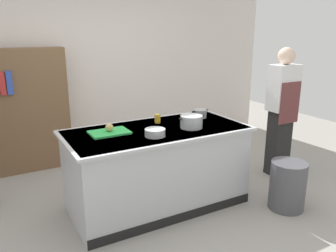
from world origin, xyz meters
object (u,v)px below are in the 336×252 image
(sauce_pan, at_px, (200,114))
(bookshelf, at_px, (27,111))
(onion, at_px, (109,127))
(juice_cup, at_px, (158,119))
(stock_pot, at_px, (191,122))
(person_chef, at_px, (282,109))
(mixing_bowl, at_px, (155,133))
(trash_bin, at_px, (288,185))

(sauce_pan, xyz_separation_m, bookshelf, (-1.77, 1.62, -0.10))
(onion, bearing_deg, bookshelf, 109.31)
(onion, bearing_deg, juice_cup, 10.39)
(bookshelf, bearing_deg, juice_cup, -52.45)
(sauce_pan, bearing_deg, stock_pot, -136.01)
(sauce_pan, relative_size, person_chef, 0.13)
(onion, distance_m, sauce_pan, 1.18)
(mixing_bowl, height_order, trash_bin, mixing_bowl)
(juice_cup, bearing_deg, person_chef, -8.05)
(stock_pot, xyz_separation_m, trash_bin, (0.87, -0.64, -0.70))
(sauce_pan, height_order, juice_cup, sauce_pan)
(juice_cup, relative_size, person_chef, 0.06)
(stock_pot, bearing_deg, trash_bin, -36.30)
(onion, xyz_separation_m, mixing_bowl, (0.36, -0.32, -0.02))
(juice_cup, bearing_deg, bookshelf, 127.55)
(onion, distance_m, person_chef, 2.36)
(onion, relative_size, person_chef, 0.05)
(onion, xyz_separation_m, juice_cup, (0.62, 0.11, -0.01))
(mixing_bowl, distance_m, person_chef, 2.00)
(sauce_pan, relative_size, trash_bin, 0.42)
(juice_cup, xyz_separation_m, bookshelf, (-1.21, 1.58, -0.10))
(onion, height_order, mixing_bowl, onion)
(sauce_pan, relative_size, mixing_bowl, 1.09)
(juice_cup, relative_size, bookshelf, 0.06)
(mixing_bowl, relative_size, juice_cup, 2.08)
(trash_bin, relative_size, bookshelf, 0.32)
(stock_pot, relative_size, bookshelf, 0.18)
(mixing_bowl, xyz_separation_m, trash_bin, (1.35, -0.56, -0.66))
(stock_pot, relative_size, person_chef, 0.18)
(onion, xyz_separation_m, trash_bin, (1.72, -0.88, -0.69))
(stock_pot, bearing_deg, juice_cup, 122.67)
(trash_bin, bearing_deg, bookshelf, 131.92)
(stock_pot, distance_m, bookshelf, 2.42)
(mixing_bowl, xyz_separation_m, juice_cup, (0.26, 0.44, 0.01))
(bookshelf, bearing_deg, person_chef, -31.75)
(trash_bin, xyz_separation_m, person_chef, (0.63, 0.75, 0.64))
(onion, bearing_deg, sauce_pan, 3.52)
(stock_pot, height_order, person_chef, person_chef)
(juice_cup, distance_m, bookshelf, 1.99)
(juice_cup, bearing_deg, mixing_bowl, -120.26)
(juice_cup, height_order, person_chef, person_chef)
(mixing_bowl, bearing_deg, person_chef, 5.56)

